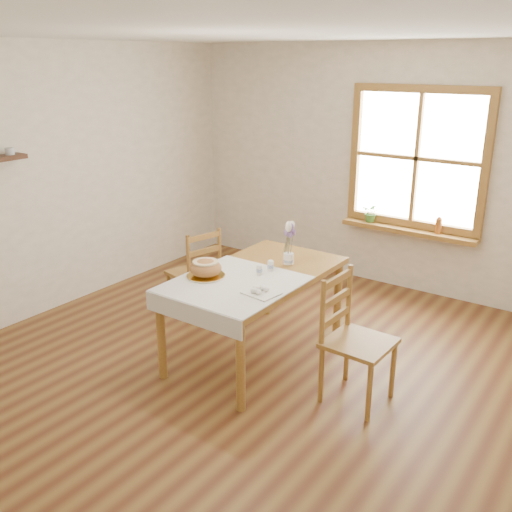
{
  "coord_description": "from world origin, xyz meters",
  "views": [
    {
      "loc": [
        2.54,
        -3.29,
        2.44
      ],
      "look_at": [
        0.0,
        0.3,
        0.9
      ],
      "focal_mm": 40.0,
      "sensor_mm": 36.0,
      "label": 1
    }
  ],
  "objects_px": {
    "chair_left": "(194,271)",
    "bread_plate": "(206,276)",
    "dining_table": "(256,283)",
    "chair_right": "(359,341)",
    "flower_vase": "(288,259)"
  },
  "relations": [
    {
      "from": "dining_table",
      "to": "bread_plate",
      "type": "distance_m",
      "value": 0.43
    },
    {
      "from": "chair_right",
      "to": "flower_vase",
      "type": "height_order",
      "value": "chair_right"
    },
    {
      "from": "dining_table",
      "to": "chair_left",
      "type": "relative_size",
      "value": 1.77
    },
    {
      "from": "chair_right",
      "to": "bread_plate",
      "type": "xyz_separation_m",
      "value": [
        -1.28,
        -0.2,
        0.28
      ]
    },
    {
      "from": "chair_left",
      "to": "flower_vase",
      "type": "height_order",
      "value": "chair_left"
    },
    {
      "from": "chair_left",
      "to": "bread_plate",
      "type": "distance_m",
      "value": 1.01
    },
    {
      "from": "bread_plate",
      "to": "flower_vase",
      "type": "bearing_deg",
      "value": 59.9
    },
    {
      "from": "dining_table",
      "to": "chair_right",
      "type": "bearing_deg",
      "value": -7.21
    },
    {
      "from": "dining_table",
      "to": "flower_vase",
      "type": "xyz_separation_m",
      "value": [
        0.11,
        0.33,
        0.13
      ]
    },
    {
      "from": "dining_table",
      "to": "bread_plate",
      "type": "bearing_deg",
      "value": -129.58
    },
    {
      "from": "chair_left",
      "to": "flower_vase",
      "type": "distance_m",
      "value": 1.14
    },
    {
      "from": "chair_left",
      "to": "bread_plate",
      "type": "height_order",
      "value": "chair_left"
    },
    {
      "from": "chair_right",
      "to": "bread_plate",
      "type": "distance_m",
      "value": 1.33
    },
    {
      "from": "chair_right",
      "to": "chair_left",
      "type": "bearing_deg",
      "value": 79.29
    },
    {
      "from": "chair_right",
      "to": "flower_vase",
      "type": "bearing_deg",
      "value": 65.3
    }
  ]
}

